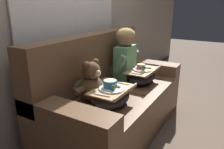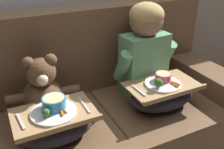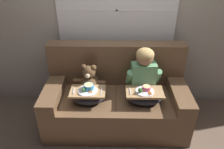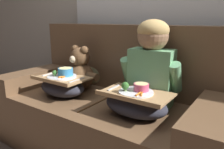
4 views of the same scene
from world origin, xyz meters
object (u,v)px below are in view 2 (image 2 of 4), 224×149
at_px(throw_pillow_behind_child, 130,60).
at_px(lap_tray_child, 162,94).
at_px(couch, 99,115).
at_px(child_figure, 145,45).
at_px(teddy_bear, 44,92).
at_px(lap_tray_teddy, 55,124).
at_px(throw_pillow_behind_teddy, 37,79).

xyz_separation_m(throw_pillow_behind_child, lap_tray_child, (0.00, -0.42, -0.07)).
xyz_separation_m(couch, child_figure, (0.35, 0.00, 0.45)).
bearing_deg(lap_tray_child, child_figure, 90.00).
xyz_separation_m(throw_pillow_behind_child, child_figure, (0.00, -0.19, 0.19)).
relative_size(couch, lap_tray_child, 4.02).
distance_m(couch, teddy_bear, 0.44).
bearing_deg(lap_tray_teddy, throw_pillow_behind_teddy, 90.08).
relative_size(child_figure, lap_tray_teddy, 1.45).
xyz_separation_m(throw_pillow_behind_child, lap_tray_teddy, (-0.69, -0.42, -0.07)).
bearing_deg(throw_pillow_behind_teddy, lap_tray_child, -31.08).
bearing_deg(throw_pillow_behind_teddy, throw_pillow_behind_child, 0.00).
bearing_deg(lap_tray_teddy, teddy_bear, 90.33).
bearing_deg(child_figure, teddy_bear, -179.64).
distance_m(throw_pillow_behind_teddy, lap_tray_teddy, 0.42).
bearing_deg(couch, lap_tray_child, -32.63).
bearing_deg(couch, child_figure, 0.63).
relative_size(throw_pillow_behind_teddy, lap_tray_teddy, 0.75).
height_order(throw_pillow_behind_child, teddy_bear, teddy_bear).
bearing_deg(child_figure, couch, -179.37).
height_order(couch, child_figure, child_figure).
distance_m(teddy_bear, lap_tray_child, 0.74).
bearing_deg(throw_pillow_behind_child, teddy_bear, -164.19).
relative_size(couch, teddy_bear, 4.23).
bearing_deg(teddy_bear, couch, 0.08).
distance_m(throw_pillow_behind_teddy, child_figure, 0.75).
height_order(throw_pillow_behind_child, lap_tray_child, throw_pillow_behind_child).
bearing_deg(throw_pillow_behind_teddy, lap_tray_teddy, -89.92).
height_order(throw_pillow_behind_teddy, lap_tray_child, throw_pillow_behind_teddy).
distance_m(throw_pillow_behind_child, child_figure, 0.27).
relative_size(throw_pillow_behind_teddy, teddy_bear, 0.75).
xyz_separation_m(couch, throw_pillow_behind_child, (0.35, 0.20, 0.26)).
height_order(child_figure, lap_tray_child, child_figure).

